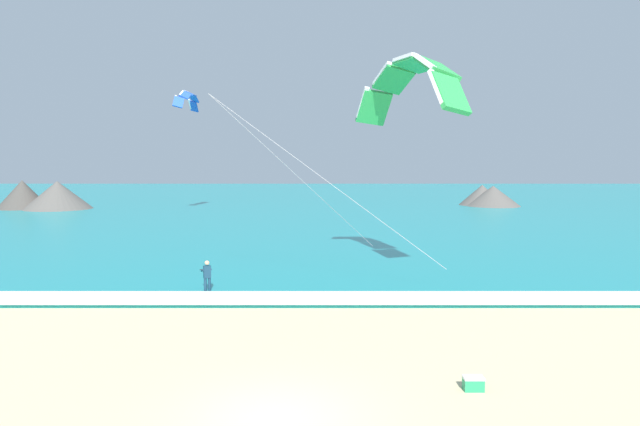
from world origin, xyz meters
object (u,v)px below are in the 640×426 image
at_px(kitesurfer, 210,276).
at_px(kite_distant, 191,99).
at_px(cooler_box, 476,384).
at_px(kite_primary, 413,82).
at_px(surfboard, 210,294).

relative_size(kitesurfer, kite_distant, 0.27).
bearing_deg(cooler_box, kitesurfer, 131.04).
bearing_deg(kite_primary, kite_distant, 119.76).
height_order(surfboard, kitesurfer, kitesurfer).
xyz_separation_m(surfboard, kite_primary, (10.30, 4.06, 10.63)).
distance_m(kite_primary, kite_distant, 40.63).
bearing_deg(surfboard, kitesurfer, 113.89).
xyz_separation_m(kitesurfer, kite_primary, (10.31, 4.05, 9.71)).
distance_m(kitesurfer, kite_primary, 14.73).
distance_m(kitesurfer, kite_distant, 42.34).
distance_m(surfboard, kitesurfer, 0.91).
relative_size(kite_distant, cooler_box, 10.73).
xyz_separation_m(kite_distant, cooler_box, (19.63, -50.52, -13.25)).
height_order(surfboard, cooler_box, cooler_box).
bearing_deg(kite_primary, kitesurfer, -158.56).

